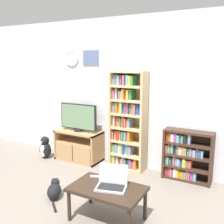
% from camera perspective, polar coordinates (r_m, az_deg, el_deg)
% --- Properties ---
extents(ground_plane, '(18.00, 18.00, 0.00)m').
position_cam_1_polar(ground_plane, '(3.62, -9.26, -19.96)').
color(ground_plane, gray).
extents(wall_back, '(6.94, 0.09, 2.60)m').
position_cam_1_polar(wall_back, '(4.60, 3.38, 4.14)').
color(wall_back, silver).
rests_on(wall_back, ground_plane).
extents(tv_stand, '(0.87, 0.42, 0.57)m').
position_cam_1_polar(tv_stand, '(5.04, -7.32, -7.21)').
color(tv_stand, tan).
rests_on(tv_stand, ground_plane).
extents(television, '(0.76, 0.18, 0.52)m').
position_cam_1_polar(television, '(4.88, -7.34, -1.17)').
color(television, black).
rests_on(television, tv_stand).
extents(bookshelf_tall, '(0.61, 0.30, 1.70)m').
position_cam_1_polar(bookshelf_tall, '(4.49, 3.30, -2.09)').
color(bookshelf_tall, tan).
rests_on(bookshelf_tall, ground_plane).
extents(bookshelf_short, '(0.75, 0.24, 0.80)m').
position_cam_1_polar(bookshelf_short, '(4.33, 15.64, -9.16)').
color(bookshelf_short, '#3D281E').
rests_on(bookshelf_short, ground_plane).
extents(coffee_table, '(0.86, 0.53, 0.41)m').
position_cam_1_polar(coffee_table, '(3.18, -1.06, -16.85)').
color(coffee_table, '#332319').
rests_on(coffee_table, ground_plane).
extents(laptop, '(0.40, 0.35, 0.25)m').
position_cam_1_polar(laptop, '(3.14, -0.00, -14.97)').
color(laptop, '#B7BABC').
rests_on(laptop, coffee_table).
extents(remote_near_laptop, '(0.16, 0.10, 0.02)m').
position_cam_1_polar(remote_near_laptop, '(3.40, -3.42, -13.87)').
color(remote_near_laptop, '#99999E').
rests_on(remote_near_laptop, coffee_table).
extents(cat, '(0.41, 0.45, 0.26)m').
position_cam_1_polar(cat, '(3.84, -12.41, -16.25)').
color(cat, black).
rests_on(cat, ground_plane).
extents(penguin_figurine, '(0.23, 0.21, 0.43)m').
position_cam_1_polar(penguin_figurine, '(5.28, -14.39, -7.66)').
color(penguin_figurine, black).
rests_on(penguin_figurine, ground_plane).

